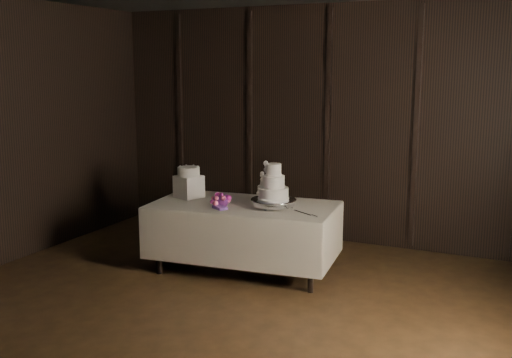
{
  "coord_description": "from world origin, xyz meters",
  "views": [
    {
      "loc": [
        2.41,
        -3.77,
        2.23
      ],
      "look_at": [
        -0.26,
        1.89,
        1.05
      ],
      "focal_mm": 42.0,
      "sensor_mm": 36.0,
      "label": 1
    }
  ],
  "objects_px": {
    "bouquet": "(221,201)",
    "box_pedestal": "(189,187)",
    "display_table": "(244,235)",
    "wedding_cake": "(271,185)",
    "small_cake": "(189,171)",
    "cake_stand": "(273,203)"
  },
  "relations": [
    {
      "from": "small_cake",
      "to": "display_table",
      "type": "bearing_deg",
      "value": -3.75
    },
    {
      "from": "bouquet",
      "to": "box_pedestal",
      "type": "height_order",
      "value": "box_pedestal"
    },
    {
      "from": "small_cake",
      "to": "bouquet",
      "type": "bearing_deg",
      "value": -22.9
    },
    {
      "from": "cake_stand",
      "to": "wedding_cake",
      "type": "distance_m",
      "value": 0.2
    },
    {
      "from": "bouquet",
      "to": "box_pedestal",
      "type": "bearing_deg",
      "value": 157.1
    },
    {
      "from": "display_table",
      "to": "bouquet",
      "type": "xyz_separation_m",
      "value": [
        -0.18,
        -0.18,
        0.4
      ]
    },
    {
      "from": "wedding_cake",
      "to": "box_pedestal",
      "type": "relative_size",
      "value": 1.46
    },
    {
      "from": "bouquet",
      "to": "box_pedestal",
      "type": "relative_size",
      "value": 1.45
    },
    {
      "from": "wedding_cake",
      "to": "bouquet",
      "type": "xyz_separation_m",
      "value": [
        -0.51,
        -0.16,
        -0.18
      ]
    },
    {
      "from": "wedding_cake",
      "to": "box_pedestal",
      "type": "bearing_deg",
      "value": -172.64
    },
    {
      "from": "display_table",
      "to": "cake_stand",
      "type": "relative_size",
      "value": 4.32
    },
    {
      "from": "wedding_cake",
      "to": "box_pedestal",
      "type": "height_order",
      "value": "wedding_cake"
    },
    {
      "from": "box_pedestal",
      "to": "display_table",
      "type": "bearing_deg",
      "value": -3.75
    },
    {
      "from": "cake_stand",
      "to": "wedding_cake",
      "type": "bearing_deg",
      "value": -150.26
    },
    {
      "from": "cake_stand",
      "to": "box_pedestal",
      "type": "relative_size",
      "value": 1.86
    },
    {
      "from": "wedding_cake",
      "to": "small_cake",
      "type": "relative_size",
      "value": 1.52
    },
    {
      "from": "display_table",
      "to": "box_pedestal",
      "type": "bearing_deg",
      "value": 170.01
    },
    {
      "from": "display_table",
      "to": "cake_stand",
      "type": "height_order",
      "value": "cake_stand"
    },
    {
      "from": "wedding_cake",
      "to": "small_cake",
      "type": "bearing_deg",
      "value": -172.64
    },
    {
      "from": "box_pedestal",
      "to": "small_cake",
      "type": "bearing_deg",
      "value": 0.0
    },
    {
      "from": "bouquet",
      "to": "display_table",
      "type": "bearing_deg",
      "value": 45.6
    },
    {
      "from": "cake_stand",
      "to": "box_pedestal",
      "type": "xyz_separation_m",
      "value": [
        -1.07,
        0.05,
        0.08
      ]
    }
  ]
}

